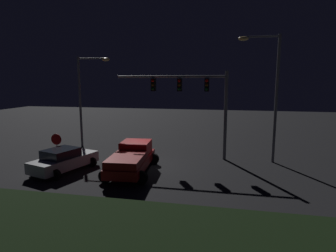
{
  "coord_description": "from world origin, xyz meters",
  "views": [
    {
      "loc": [
        5.27,
        -17.92,
        5.74
      ],
      "look_at": [
        1.23,
        1.84,
        2.54
      ],
      "focal_mm": 30.02,
      "sensor_mm": 36.0,
      "label": 1
    }
  ],
  "objects_px": {
    "car_sedan": "(64,160)",
    "stop_sign": "(57,143)",
    "street_lamp_left": "(86,90)",
    "street_lamp_right": "(269,84)",
    "pickup_truck": "(132,157)",
    "traffic_signal_gantry": "(192,93)"
  },
  "relations": [
    {
      "from": "car_sedan",
      "to": "stop_sign",
      "type": "xyz_separation_m",
      "value": [
        -1.12,
        1.02,
        0.82
      ]
    },
    {
      "from": "car_sedan",
      "to": "street_lamp_left",
      "type": "height_order",
      "value": "street_lamp_left"
    },
    {
      "from": "car_sedan",
      "to": "street_lamp_right",
      "type": "height_order",
      "value": "street_lamp_right"
    },
    {
      "from": "car_sedan",
      "to": "street_lamp_left",
      "type": "xyz_separation_m",
      "value": [
        -1.79,
        6.83,
        4.25
      ]
    },
    {
      "from": "pickup_truck",
      "to": "traffic_signal_gantry",
      "type": "relative_size",
      "value": 0.66
    },
    {
      "from": "car_sedan",
      "to": "street_lamp_left",
      "type": "bearing_deg",
      "value": 31.82
    },
    {
      "from": "pickup_truck",
      "to": "car_sedan",
      "type": "height_order",
      "value": "pickup_truck"
    },
    {
      "from": "car_sedan",
      "to": "street_lamp_right",
      "type": "relative_size",
      "value": 0.53
    },
    {
      "from": "pickup_truck",
      "to": "street_lamp_right",
      "type": "bearing_deg",
      "value": -68.34
    },
    {
      "from": "pickup_truck",
      "to": "stop_sign",
      "type": "xyz_separation_m",
      "value": [
        -5.52,
        0.32,
        0.56
      ]
    },
    {
      "from": "car_sedan",
      "to": "stop_sign",
      "type": "relative_size",
      "value": 2.12
    },
    {
      "from": "car_sedan",
      "to": "stop_sign",
      "type": "distance_m",
      "value": 1.72
    },
    {
      "from": "traffic_signal_gantry",
      "to": "pickup_truck",
      "type": "bearing_deg",
      "value": -128.24
    },
    {
      "from": "street_lamp_right",
      "to": "street_lamp_left",
      "type": "bearing_deg",
      "value": 172.39
    },
    {
      "from": "traffic_signal_gantry",
      "to": "stop_sign",
      "type": "xyz_separation_m",
      "value": [
        -8.82,
        -3.87,
        -3.34
      ]
    },
    {
      "from": "traffic_signal_gantry",
      "to": "street_lamp_right",
      "type": "height_order",
      "value": "street_lamp_right"
    },
    {
      "from": "street_lamp_left",
      "to": "stop_sign",
      "type": "bearing_deg",
      "value": -83.43
    },
    {
      "from": "pickup_truck",
      "to": "traffic_signal_gantry",
      "type": "height_order",
      "value": "traffic_signal_gantry"
    },
    {
      "from": "pickup_truck",
      "to": "stop_sign",
      "type": "bearing_deg",
      "value": 82.59
    },
    {
      "from": "street_lamp_right",
      "to": "stop_sign",
      "type": "distance_m",
      "value": 15.19
    },
    {
      "from": "street_lamp_left",
      "to": "stop_sign",
      "type": "height_order",
      "value": "street_lamp_left"
    },
    {
      "from": "traffic_signal_gantry",
      "to": "stop_sign",
      "type": "distance_m",
      "value": 10.19
    }
  ]
}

